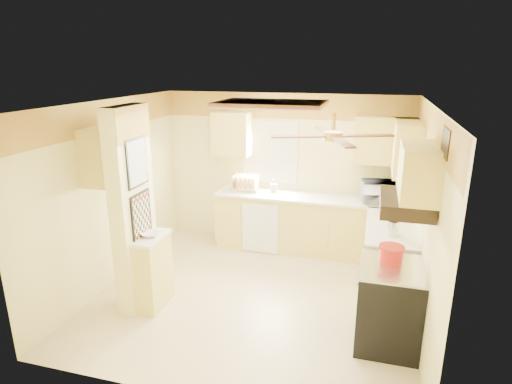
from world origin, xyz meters
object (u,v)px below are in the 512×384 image
(bowl, at_px, (150,234))
(kettle, at_px, (393,228))
(dutch_oven, at_px, (391,254))
(stove, at_px, (388,305))
(microwave, at_px, (382,192))

(bowl, xyz_separation_m, kettle, (2.83, 0.80, 0.07))
(dutch_oven, bearing_deg, bowl, -177.66)
(dutch_oven, bearing_deg, stove, -82.60)
(microwave, relative_size, kettle, 2.68)
(stove, xyz_separation_m, kettle, (0.02, 0.81, 0.58))
(microwave, distance_m, dutch_oven, 2.02)
(bowl, relative_size, kettle, 0.98)
(stove, height_order, dutch_oven, dutch_oven)
(stove, height_order, microwave, microwave)
(microwave, bearing_deg, dutch_oven, 82.88)
(microwave, height_order, dutch_oven, microwave)
(stove, xyz_separation_m, dutch_oven, (-0.02, 0.12, 0.54))
(stove, xyz_separation_m, microwave, (-0.11, 2.13, 0.64))
(microwave, height_order, kettle, microwave)
(dutch_oven, relative_size, kettle, 1.24)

